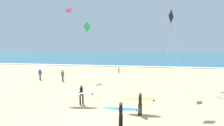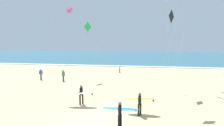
# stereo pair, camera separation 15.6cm
# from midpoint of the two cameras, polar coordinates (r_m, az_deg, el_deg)

# --- Properties ---
(ground_plane) EXTENTS (160.00, 160.00, 0.00)m
(ground_plane) POSITION_cam_midpoint_polar(r_m,az_deg,el_deg) (12.35, -5.47, -18.73)
(ground_plane) COLOR tan
(ocean_water) EXTENTS (160.00, 60.00, 0.08)m
(ocean_water) POSITION_cam_midpoint_polar(r_m,az_deg,el_deg) (68.39, 7.01, 2.27)
(ocean_water) COLOR #2D6075
(ocean_water) RESTS_ON ground
(shoreline_foam) EXTENTS (160.00, 1.40, 0.01)m
(shoreline_foam) POSITION_cam_midpoint_polar(r_m,az_deg,el_deg) (38.89, 5.08, -1.00)
(shoreline_foam) COLOR white
(shoreline_foam) RESTS_ON ocean_water
(surfer_lead) EXTENTS (2.41, 1.04, 1.71)m
(surfer_lead) POSITION_cam_midpoint_polar(r_m,az_deg,el_deg) (15.22, -9.74, -9.60)
(surfer_lead) COLOR black
(surfer_lead) RESTS_ON ground
(surfer_trailing) EXTENTS (2.36, 0.93, 1.71)m
(surfer_trailing) POSITION_cam_midpoint_polar(r_m,az_deg,el_deg) (13.37, 9.26, -11.91)
(surfer_trailing) COLOR black
(surfer_trailing) RESTS_ON ground
(surfer_third) EXTENTS (2.41, 1.01, 1.71)m
(surfer_third) POSITION_cam_midpoint_polar(r_m,az_deg,el_deg) (11.38, 2.97, -15.24)
(surfer_third) COLOR black
(surfer_third) RESTS_ON ground
(kite_delta_rose_far) EXTENTS (4.70, 0.49, 11.61)m
(kite_delta_rose_far) POSITION_cam_midpoint_polar(r_m,az_deg,el_deg) (33.89, -13.48, 16.17)
(kite_delta_rose_far) COLOR pink
(kite_delta_rose_far) RESTS_ON ground
(kite_diamond_charcoal_high) EXTENTS (2.52, 4.44, 8.51)m
(kite_diamond_charcoal_high) POSITION_cam_midpoint_polar(r_m,az_deg,el_deg) (18.97, 18.93, 13.33)
(kite_diamond_charcoal_high) COLOR black
(kite_diamond_charcoal_high) RESTS_ON ground
(kite_diamond_emerald_outer) EXTENTS (1.89, 3.54, 8.09)m
(kite_diamond_emerald_outer) POSITION_cam_midpoint_polar(r_m,az_deg,el_deg) (24.72, -7.57, 11.07)
(kite_diamond_emerald_outer) COLOR green
(kite_diamond_emerald_outer) RESTS_ON ground
(bystander_green_top) EXTENTS (0.49, 0.24, 1.59)m
(bystander_green_top) POSITION_cam_midpoint_polar(r_m,az_deg,el_deg) (24.84, -15.26, -3.93)
(bystander_green_top) COLOR #4C3D2D
(bystander_green_top) RESTS_ON ground
(bystander_white_top) EXTENTS (0.22, 0.50, 1.59)m
(bystander_white_top) POSITION_cam_midpoint_polar(r_m,az_deg,el_deg) (30.77, 2.61, -1.67)
(bystander_white_top) COLOR #D8593F
(bystander_white_top) RESTS_ON ground
(bystander_blue_top) EXTENTS (0.44, 0.32, 1.59)m
(bystander_blue_top) POSITION_cam_midpoint_polar(r_m,az_deg,el_deg) (26.99, -21.80, -3.33)
(bystander_blue_top) COLOR #4C3D2D
(bystander_blue_top) RESTS_ON ground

